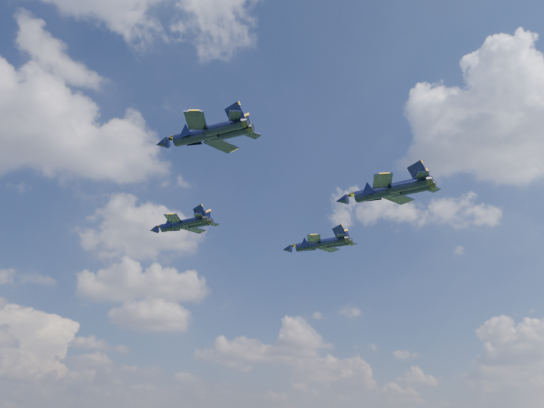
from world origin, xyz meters
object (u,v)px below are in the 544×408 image
(jet_slot, at_px, (374,193))
(jet_left, at_px, (193,136))
(jet_right, at_px, (310,245))
(jet_lead, at_px, (174,226))

(jet_slot, bearing_deg, jet_left, 144.13)
(jet_right, bearing_deg, jet_lead, 130.64)
(jet_left, xyz_separation_m, jet_right, (31.29, 27.84, -3.21))
(jet_slot, bearing_deg, jet_lead, 90.35)
(jet_left, bearing_deg, jet_lead, 36.96)
(jet_lead, height_order, jet_left, jet_left)
(jet_lead, bearing_deg, jet_left, -138.92)
(jet_lead, relative_size, jet_slot, 0.87)
(jet_lead, xyz_separation_m, jet_slot, (24.61, -31.36, -1.87))
(jet_left, relative_size, jet_slot, 0.88)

